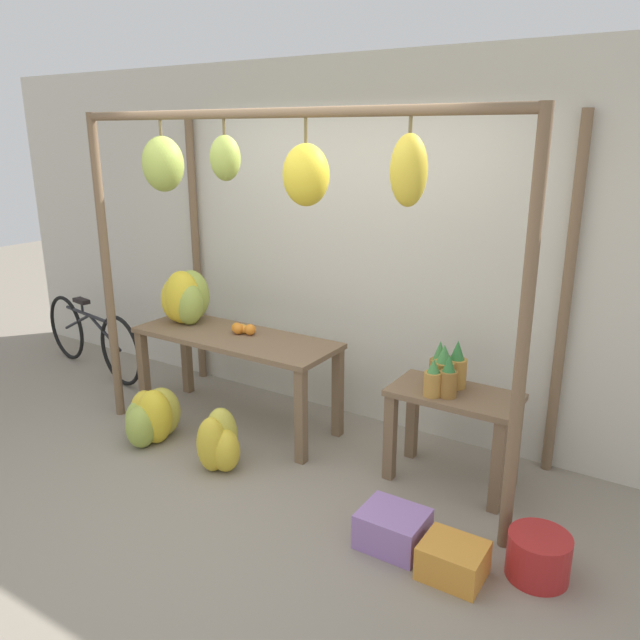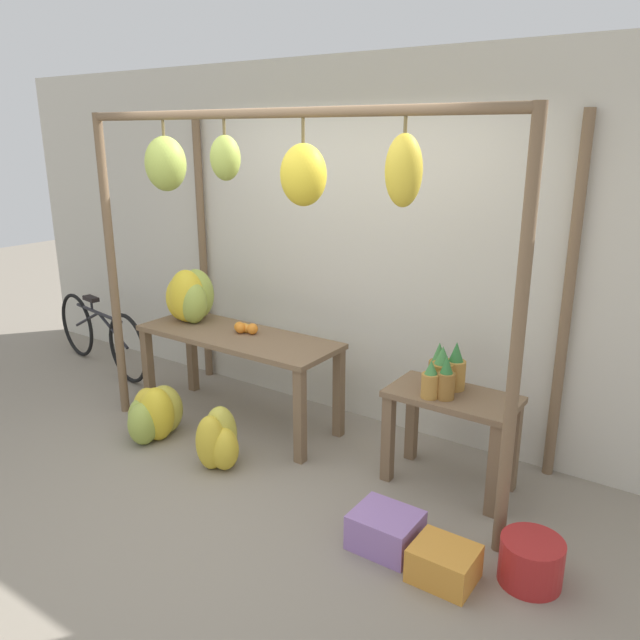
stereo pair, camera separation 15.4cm
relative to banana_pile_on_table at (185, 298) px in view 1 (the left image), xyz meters
name	(u,v)px [view 1 (the left image)]	position (x,y,z in m)	size (l,w,h in m)	color
ground_plane	(231,499)	(1.24, -0.95, -0.95)	(20.00, 20.00, 0.00)	gray
shop_wall_back	(355,246)	(1.24, 0.63, 0.45)	(8.00, 0.08, 2.80)	beige
stall_awning	(277,207)	(1.17, -0.29, 0.84)	(3.28, 1.17, 2.39)	brown
display_table_main	(235,349)	(0.57, -0.06, -0.32)	(1.67, 0.60, 0.74)	brown
display_table_side	(453,415)	(2.33, 0.01, -0.46)	(0.82, 0.45, 0.65)	brown
banana_pile_on_table	(185,298)	(0.00, 0.00, 0.00)	(0.45, 0.48, 0.44)	#9EB247
orange_pile	(242,329)	(0.59, 0.00, -0.16)	(0.21, 0.12, 0.09)	orange
pineapple_cluster	(445,371)	(2.25, 0.03, -0.17)	(0.27, 0.38, 0.32)	olive
banana_pile_ground_left	(151,417)	(0.21, -0.64, -0.76)	(0.44, 0.56, 0.42)	yellow
banana_pile_ground_right	(219,443)	(0.92, -0.68, -0.75)	(0.38, 0.39, 0.43)	gold
fruit_crate_white	(393,529)	(2.31, -0.80, -0.84)	(0.36, 0.31, 0.21)	#9970B7
blue_bucket	(538,556)	(3.07, -0.63, -0.82)	(0.33, 0.33, 0.25)	#AD2323
parked_bicycle	(92,337)	(-1.36, 0.07, -0.60)	(1.68, 0.33, 0.71)	black
fruit_crate_purple	(453,560)	(2.69, -0.86, -0.85)	(0.33, 0.28, 0.19)	orange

